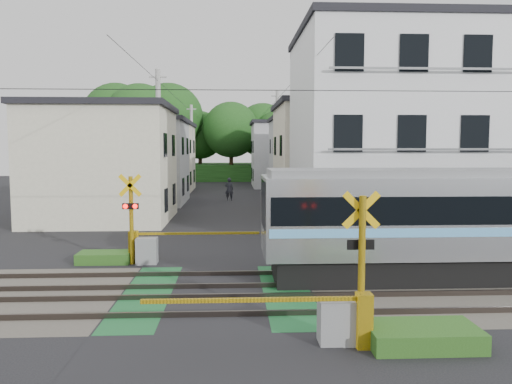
{
  "coord_description": "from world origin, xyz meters",
  "views": [
    {
      "loc": [
        0.43,
        -13.29,
        3.93
      ],
      "look_at": [
        1.29,
        5.0,
        2.33
      ],
      "focal_mm": 35.0,
      "sensor_mm": 36.0,
      "label": 1
    }
  ],
  "objects": [
    {
      "name": "ground",
      "position": [
        0.0,
        0.0,
        0.0
      ],
      "size": [
        120.0,
        120.0,
        0.0
      ],
      "primitive_type": "plane",
      "color": "black"
    },
    {
      "name": "track_bed",
      "position": [
        0.0,
        0.0,
        0.04
      ],
      "size": [
        120.0,
        120.0,
        0.14
      ],
      "color": "#47423A",
      "rests_on": "ground"
    },
    {
      "name": "crossing_signal_near",
      "position": [
        2.59,
        -3.65,
        0.71
      ],
      "size": [
        4.74,
        0.65,
        3.09
      ],
      "color": "yellow",
      "rests_on": "ground"
    },
    {
      "name": "crossing_signal_far",
      "position": [
        -2.59,
        3.65,
        0.71
      ],
      "size": [
        4.74,
        0.65,
        3.09
      ],
      "color": "yellow",
      "rests_on": "ground"
    },
    {
      "name": "apartment_block",
      "position": [
        8.5,
        9.49,
        4.66
      ],
      "size": [
        10.2,
        8.36,
        9.3
      ],
      "color": "silver",
      "rests_on": "ground"
    },
    {
      "name": "houses_row",
      "position": [
        0.25,
        25.92,
        3.24
      ],
      "size": [
        22.07,
        31.35,
        6.8
      ],
      "color": "beige",
      "rests_on": "ground"
    },
    {
      "name": "tree_hill",
      "position": [
        -1.69,
        48.07,
        5.72
      ],
      "size": [
        40.0,
        13.23,
        11.85
      ],
      "color": "#1E4B19",
      "rests_on": "ground"
    },
    {
      "name": "catenary",
      "position": [
        6.0,
        0.03,
        3.7
      ],
      "size": [
        60.0,
        5.04,
        7.0
      ],
      "color": "#2D2D33",
      "rests_on": "ground"
    },
    {
      "name": "utility_poles",
      "position": [
        -1.05,
        23.01,
        4.08
      ],
      "size": [
        7.9,
        42.0,
        8.0
      ],
      "color": "#A5A5A0",
      "rests_on": "ground"
    },
    {
      "name": "pedestrian",
      "position": [
        0.17,
        24.04,
        0.87
      ],
      "size": [
        0.67,
        0.47,
        1.75
      ],
      "primitive_type": "imported",
      "rotation": [
        0.0,
        0.0,
        3.06
      ],
      "color": "#272831",
      "rests_on": "ground"
    },
    {
      "name": "weed_patches",
      "position": [
        1.76,
        -0.09,
        0.18
      ],
      "size": [
        10.25,
        8.8,
        0.4
      ],
      "color": "#2D5E1E",
      "rests_on": "ground"
    }
  ]
}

